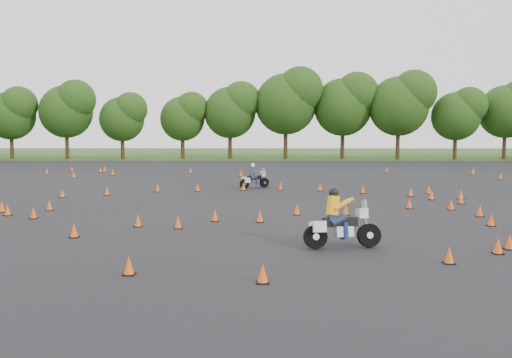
% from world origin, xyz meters
% --- Properties ---
extents(ground, '(140.00, 140.00, 0.00)m').
position_xyz_m(ground, '(0.00, 0.00, 0.00)').
color(ground, '#2D5119').
rests_on(ground, ground).
extents(asphalt_pad, '(62.00, 62.00, 0.00)m').
position_xyz_m(asphalt_pad, '(0.00, 6.00, 0.01)').
color(asphalt_pad, black).
rests_on(asphalt_pad, ground).
extents(treeline, '(86.79, 32.42, 10.96)m').
position_xyz_m(treeline, '(3.83, 35.14, 4.61)').
color(treeline, '#224112').
rests_on(treeline, ground).
extents(traffic_cones, '(36.15, 32.65, 0.45)m').
position_xyz_m(traffic_cones, '(-0.31, 6.16, 0.23)').
color(traffic_cones, '#FB570A').
rests_on(traffic_cones, asphalt_pad).
extents(rider_grey, '(1.97, 1.52, 1.50)m').
position_xyz_m(rider_grey, '(-0.21, 10.88, 0.75)').
color(rider_grey, '#393D40').
rests_on(rider_grey, ground).
extents(rider_yellow, '(2.48, 1.08, 1.85)m').
position_xyz_m(rider_yellow, '(2.79, -5.81, 0.93)').
color(rider_yellow, '#F7AE16').
rests_on(rider_yellow, ground).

